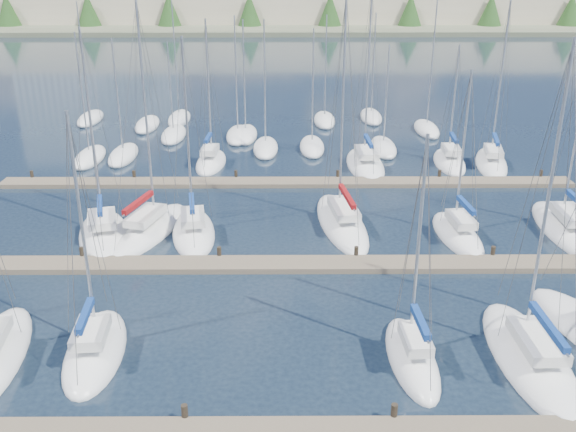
{
  "coord_description": "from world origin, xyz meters",
  "views": [
    {
      "loc": [
        -0.16,
        -16.79,
        16.81
      ],
      "look_at": [
        0.0,
        14.0,
        4.0
      ],
      "focal_mm": 40.0,
      "sensor_mm": 36.0,
      "label": 1
    }
  ],
  "objects_px": {
    "sailboat_j": "(194,232)",
    "sailboat_l": "(457,234)",
    "sailboat_h": "(104,234)",
    "sailboat_c": "(95,350)",
    "sailboat_r": "(491,163)",
    "sailboat_d": "(412,357)",
    "sailboat_i": "(150,230)",
    "sailboat_p": "(365,164)",
    "sailboat_m": "(565,229)",
    "sailboat_k": "(342,222)",
    "sailboat_q": "(449,162)",
    "sailboat_e": "(530,357)",
    "sailboat_o": "(211,162)"
  },
  "relations": [
    {
      "from": "sailboat_d",
      "to": "sailboat_o",
      "type": "bearing_deg",
      "value": 110.37
    },
    {
      "from": "sailboat_e",
      "to": "sailboat_r",
      "type": "bearing_deg",
      "value": 75.36
    },
    {
      "from": "sailboat_p",
      "to": "sailboat_d",
      "type": "height_order",
      "value": "sailboat_p"
    },
    {
      "from": "sailboat_r",
      "to": "sailboat_d",
      "type": "bearing_deg",
      "value": -101.68
    },
    {
      "from": "sailboat_e",
      "to": "sailboat_p",
      "type": "height_order",
      "value": "sailboat_p"
    },
    {
      "from": "sailboat_m",
      "to": "sailboat_j",
      "type": "xyz_separation_m",
      "value": [
        -23.95,
        -0.38,
        0.01
      ]
    },
    {
      "from": "sailboat_l",
      "to": "sailboat_d",
      "type": "height_order",
      "value": "sailboat_l"
    },
    {
      "from": "sailboat_m",
      "to": "sailboat_i",
      "type": "relative_size",
      "value": 0.88
    },
    {
      "from": "sailboat_p",
      "to": "sailboat_o",
      "type": "bearing_deg",
      "value": 175.61
    },
    {
      "from": "sailboat_c",
      "to": "sailboat_r",
      "type": "xyz_separation_m",
      "value": [
        25.99,
        27.3,
        0.01
      ]
    },
    {
      "from": "sailboat_d",
      "to": "sailboat_k",
      "type": "relative_size",
      "value": 0.72
    },
    {
      "from": "sailboat_l",
      "to": "sailboat_i",
      "type": "distance_m",
      "value": 19.6
    },
    {
      "from": "sailboat_q",
      "to": "sailboat_e",
      "type": "xyz_separation_m",
      "value": [
        -3.18,
        -28.26,
        0.0
      ]
    },
    {
      "from": "sailboat_o",
      "to": "sailboat_k",
      "type": "height_order",
      "value": "sailboat_k"
    },
    {
      "from": "sailboat_q",
      "to": "sailboat_m",
      "type": "bearing_deg",
      "value": -69.5
    },
    {
      "from": "sailboat_h",
      "to": "sailboat_l",
      "type": "xyz_separation_m",
      "value": [
        22.39,
        -0.19,
        0.0
      ]
    },
    {
      "from": "sailboat_h",
      "to": "sailboat_q",
      "type": "height_order",
      "value": "sailboat_h"
    },
    {
      "from": "sailboat_r",
      "to": "sailboat_i",
      "type": "xyz_separation_m",
      "value": [
        -26.12,
        -13.91,
        0.0
      ]
    },
    {
      "from": "sailboat_d",
      "to": "sailboat_r",
      "type": "distance_m",
      "value": 30.33
    },
    {
      "from": "sailboat_d",
      "to": "sailboat_i",
      "type": "relative_size",
      "value": 0.73
    },
    {
      "from": "sailboat_m",
      "to": "sailboat_c",
      "type": "relative_size",
      "value": 1.12
    },
    {
      "from": "sailboat_q",
      "to": "sailboat_p",
      "type": "distance_m",
      "value": 7.27
    },
    {
      "from": "sailboat_h",
      "to": "sailboat_c",
      "type": "xyz_separation_m",
      "value": [
        2.95,
        -12.79,
        0.01
      ]
    },
    {
      "from": "sailboat_c",
      "to": "sailboat_o",
      "type": "bearing_deg",
      "value": 80.9
    },
    {
      "from": "sailboat_h",
      "to": "sailboat_e",
      "type": "height_order",
      "value": "sailboat_e"
    },
    {
      "from": "sailboat_m",
      "to": "sailboat_k",
      "type": "height_order",
      "value": "sailboat_k"
    },
    {
      "from": "sailboat_k",
      "to": "sailboat_p",
      "type": "bearing_deg",
      "value": 69.37
    },
    {
      "from": "sailboat_o",
      "to": "sailboat_c",
      "type": "bearing_deg",
      "value": -91.87
    },
    {
      "from": "sailboat_q",
      "to": "sailboat_i",
      "type": "distance_m",
      "value": 26.77
    },
    {
      "from": "sailboat_o",
      "to": "sailboat_m",
      "type": "distance_m",
      "value": 28.19
    },
    {
      "from": "sailboat_c",
      "to": "sailboat_r",
      "type": "height_order",
      "value": "sailboat_r"
    },
    {
      "from": "sailboat_c",
      "to": "sailboat_l",
      "type": "xyz_separation_m",
      "value": [
        19.45,
        12.6,
        -0.0
      ]
    },
    {
      "from": "sailboat_p",
      "to": "sailboat_r",
      "type": "bearing_deg",
      "value": 0.15
    },
    {
      "from": "sailboat_p",
      "to": "sailboat_k",
      "type": "height_order",
      "value": "sailboat_k"
    },
    {
      "from": "sailboat_l",
      "to": "sailboat_d",
      "type": "bearing_deg",
      "value": -116.7
    },
    {
      "from": "sailboat_j",
      "to": "sailboat_r",
      "type": "xyz_separation_m",
      "value": [
        23.28,
        14.2,
        0.01
      ]
    },
    {
      "from": "sailboat_h",
      "to": "sailboat_j",
      "type": "relative_size",
      "value": 1.04
    },
    {
      "from": "sailboat_o",
      "to": "sailboat_k",
      "type": "distance_m",
      "value": 16.45
    },
    {
      "from": "sailboat_c",
      "to": "sailboat_q",
      "type": "bearing_deg",
      "value": 46.43
    },
    {
      "from": "sailboat_d",
      "to": "sailboat_k",
      "type": "height_order",
      "value": "sailboat_k"
    },
    {
      "from": "sailboat_j",
      "to": "sailboat_d",
      "type": "distance_m",
      "value": 17.86
    },
    {
      "from": "sailboat_l",
      "to": "sailboat_k",
      "type": "bearing_deg",
      "value": 159.68
    },
    {
      "from": "sailboat_q",
      "to": "sailboat_e",
      "type": "distance_m",
      "value": 28.44
    },
    {
      "from": "sailboat_k",
      "to": "sailboat_m",
      "type": "bearing_deg",
      "value": -11.45
    },
    {
      "from": "sailboat_k",
      "to": "sailboat_h",
      "type": "bearing_deg",
      "value": 179.69
    },
    {
      "from": "sailboat_o",
      "to": "sailboat_j",
      "type": "distance_m",
      "value": 14.54
    },
    {
      "from": "sailboat_i",
      "to": "sailboat_r",
      "type": "bearing_deg",
      "value": 43.59
    },
    {
      "from": "sailboat_h",
      "to": "sailboat_c",
      "type": "relative_size",
      "value": 1.15
    },
    {
      "from": "sailboat_p",
      "to": "sailboat_j",
      "type": "bearing_deg",
      "value": -133.71
    },
    {
      "from": "sailboat_j",
      "to": "sailboat_l",
      "type": "relative_size",
      "value": 1.17
    }
  ]
}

